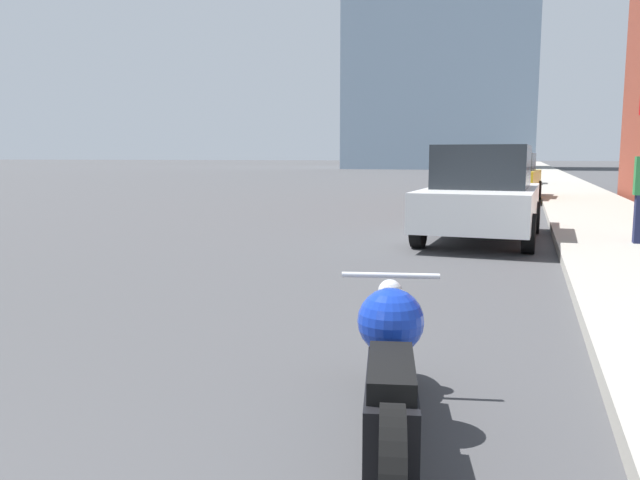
% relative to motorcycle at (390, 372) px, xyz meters
% --- Properties ---
extents(sidewalk, '(2.61, 240.00, 0.15)m').
position_rel_motorcycle_xyz_m(sidewalk, '(2.47, 35.95, -0.32)').
color(sidewalk, '#9E998E').
rests_on(sidewalk, ground_plane).
extents(motorcycle, '(0.77, 2.33, 0.80)m').
position_rel_motorcycle_xyz_m(motorcycle, '(0.00, 0.00, 0.00)').
color(motorcycle, black).
rests_on(motorcycle, ground_plane).
extents(parked_car_white, '(2.09, 4.44, 1.71)m').
position_rel_motorcycle_xyz_m(parked_car_white, '(-0.10, 8.51, 0.45)').
color(parked_car_white, silver).
rests_on(parked_car_white, ground_plane).
extents(parked_car_yellow, '(2.10, 3.97, 1.62)m').
position_rel_motorcycle_xyz_m(parked_car_yellow, '(0.14, 19.01, 0.42)').
color(parked_car_yellow, gold).
rests_on(parked_car_yellow, ground_plane).
extents(parked_car_silver, '(2.01, 4.16, 1.73)m').
position_rel_motorcycle_xyz_m(parked_car_silver, '(0.07, 30.20, 0.47)').
color(parked_car_silver, '#BCBCC1').
rests_on(parked_car_silver, ground_plane).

